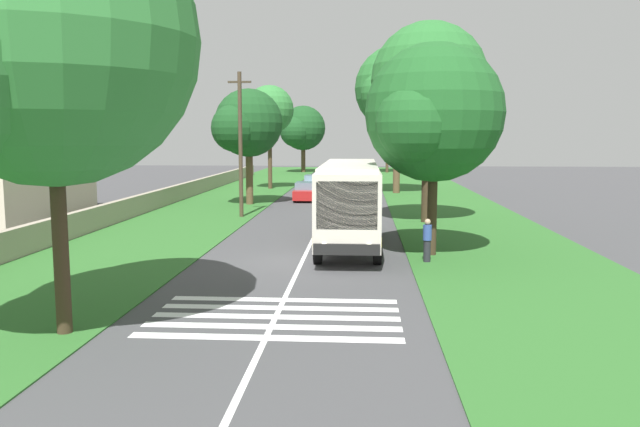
{
  "coord_description": "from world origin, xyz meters",
  "views": [
    {
      "loc": [
        -24.19,
        -2.31,
        4.92
      ],
      "look_at": [
        2.63,
        -0.54,
        1.6
      ],
      "focal_mm": 35.27,
      "sensor_mm": 36.0,
      "label": 1
    }
  ],
  "objects": [
    {
      "name": "roadside_tree_right_2",
      "position": [
        30.46,
        -5.19,
        8.74
      ],
      "size": [
        8.44,
        7.28,
        12.54
      ],
      "color": "brown",
      "rests_on": "grass_verge_right"
    },
    {
      "name": "trailing_car_1",
      "position": [
        32.48,
        1.97,
        0.67
      ],
      "size": [
        4.3,
        1.78,
        1.43
      ],
      "color": "silver",
      "rests_on": "ground"
    },
    {
      "name": "roadside_tree_left_0",
      "position": [
        33.89,
        6.37,
        7.19
      ],
      "size": [
        5.38,
        4.54,
        9.55
      ],
      "color": "#4C3826",
      "rests_on": "grass_verge_left"
    },
    {
      "name": "roadside_tree_right_0",
      "position": [
        11.81,
        -5.88,
        7.83
      ],
      "size": [
        7.51,
        6.47,
        11.2
      ],
      "color": "#3D2D1E",
      "rests_on": "grass_verge_right"
    },
    {
      "name": "centre_line",
      "position": [
        15.0,
        0.0,
        0.0
      ],
      "size": [
        110.0,
        0.16,
        0.01
      ],
      "primitive_type": "cube",
      "color": "silver",
      "rests_on": "ground"
    },
    {
      "name": "roadside_tree_left_1",
      "position": [
        -9.27,
        5.26,
        6.98
      ],
      "size": [
        8.88,
        7.04,
        10.68
      ],
      "color": "#3D2D1E",
      "rests_on": "grass_verge_left"
    },
    {
      "name": "utility_pole",
      "position": [
        13.39,
        4.97,
        4.52
      ],
      "size": [
        0.24,
        1.4,
        8.67
      ],
      "color": "#473828",
      "rests_on": "grass_verge_left"
    },
    {
      "name": "roadside_wall",
      "position": [
        20.0,
        11.6,
        0.65
      ],
      "size": [
        70.0,
        0.4,
        1.21
      ],
      "primitive_type": "cube",
      "color": "#9E937F",
      "rests_on": "grass_verge_left"
    },
    {
      "name": "grass_verge_left",
      "position": [
        15.0,
        8.2,
        0.02
      ],
      "size": [
        120.0,
        8.0,
        0.04
      ],
      "primitive_type": "cube",
      "color": "#2D6628",
      "rests_on": "ground"
    },
    {
      "name": "grass_verge_right",
      "position": [
        15.0,
        -8.2,
        0.02
      ],
      "size": [
        120.0,
        8.0,
        0.04
      ],
      "primitive_type": "cube",
      "color": "#2D6628",
      "rests_on": "ground"
    },
    {
      "name": "trailing_car_0",
      "position": [
        23.65,
        1.88,
        0.67
      ],
      "size": [
        4.3,
        1.78,
        1.43
      ],
      "color": "#B21E1E",
      "rests_on": "ground"
    },
    {
      "name": "roadside_tree_right_3",
      "position": [
        61.09,
        -5.54,
        8.56
      ],
      "size": [
        7.76,
        6.38,
        11.89
      ],
      "color": "#4C3826",
      "rests_on": "grass_verge_right"
    },
    {
      "name": "zebra_crossing",
      "position": [
        -7.6,
        0.0,
        0.0
      ],
      "size": [
        4.05,
        6.8,
        0.01
      ],
      "color": "silver",
      "rests_on": "ground"
    },
    {
      "name": "roadside_tree_right_1",
      "position": [
        1.74,
        -5.12,
        5.74
      ],
      "size": [
        6.22,
        5.61,
        8.62
      ],
      "color": "#3D2D1E",
      "rests_on": "grass_verge_right"
    },
    {
      "name": "coach_bus",
      "position": [
        3.65,
        -1.8,
        2.15
      ],
      "size": [
        11.16,
        2.62,
        3.73
      ],
      "color": "silver",
      "rests_on": "ground"
    },
    {
      "name": "pedestrian",
      "position": [
        0.18,
        -4.89,
        0.91
      ],
      "size": [
        0.34,
        0.34,
        1.69
      ],
      "color": "#26262D",
      "rests_on": "grass_verge_right"
    },
    {
      "name": "ground",
      "position": [
        0.0,
        0.0,
        0.0
      ],
      "size": [
        160.0,
        160.0,
        0.0
      ],
      "primitive_type": "plane",
      "color": "#424244"
    },
    {
      "name": "roadside_tree_left_2",
      "position": [
        61.55,
        5.82,
        5.81
      ],
      "size": [
        7.6,
        6.03,
        8.98
      ],
      "color": "#4C3826",
      "rests_on": "grass_verge_left"
    },
    {
      "name": "roadside_tree_left_3",
      "position": [
        20.44,
        5.87,
        5.69
      ],
      "size": [
        5.89,
        4.84,
        8.23
      ],
      "color": "brown",
      "rests_on": "grass_verge_left"
    }
  ]
}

